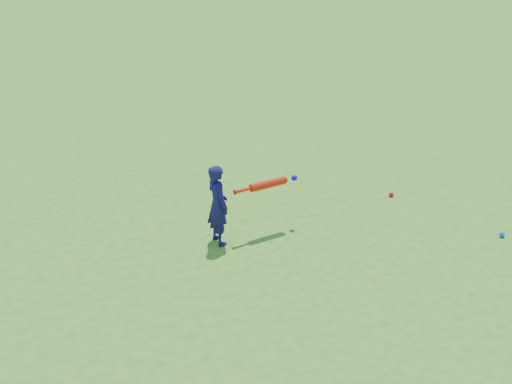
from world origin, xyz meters
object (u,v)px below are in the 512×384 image
ground_ball_red (391,194)px  ground_ball_blue (502,235)px  bat_swing (270,184)px  child (218,205)px

ground_ball_red → ground_ball_blue: (0.69, -1.38, -0.00)m
bat_swing → child: bearing=175.4°
child → ground_ball_blue: 3.33m
child → bat_swing: child is taller
ground_ball_red → ground_ball_blue: size_ratio=1.01×
ground_ball_red → ground_ball_blue: 1.54m
child → bat_swing: (0.65, 0.12, 0.13)m
ground_ball_red → ground_ball_blue: same height
child → ground_ball_red: child is taller
child → bat_swing: bearing=-93.7°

